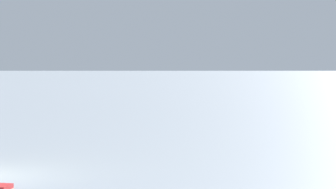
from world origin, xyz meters
The scene contains 0 objects.
Camera 1 is at (10.47, -15.56, 3.11)m, focal length 67.55 mm.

